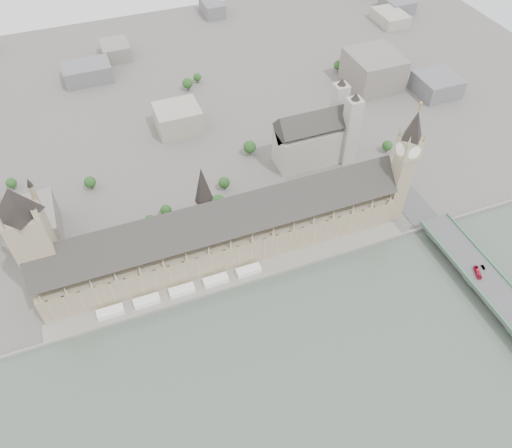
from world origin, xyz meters
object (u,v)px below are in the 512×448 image
object	(u,v)px
westminster_bridge	(493,293)
westminster_abbey	(316,137)
red_bus_north	(478,272)
car_approach	(400,168)
elizabeth_tower	(405,160)
victoria_tower	(33,241)
car_silver	(483,267)
palace_of_westminster	(223,231)

from	to	relation	value
westminster_bridge	westminster_abbey	bearing A→B (deg)	105.64
red_bus_north	car_approach	distance (m)	117.55
elizabeth_tower	westminster_abbey	bearing A→B (deg)	107.29
red_bus_north	victoria_tower	bearing A→B (deg)	-177.25
westminster_bridge	car_silver	world-z (taller)	car_silver
victoria_tower	westminster_bridge	size ratio (longest dim) A/B	0.31
car_silver	car_approach	size ratio (longest dim) A/B	0.78
palace_of_westminster	car_approach	bearing A→B (deg)	8.63
palace_of_westminster	red_bus_north	size ratio (longest dim) A/B	24.22
red_bus_north	car_silver	world-z (taller)	red_bus_north
elizabeth_tower	victoria_tower	size ratio (longest dim) A/B	1.07
elizabeth_tower	westminster_abbey	xyz separation A→B (m)	(-27.08, 87.00, -33.01)
westminster_bridge	westminster_abbey	world-z (taller)	westminster_abbey
victoria_tower	westminster_bridge	xyz separation A→B (m)	(284.00, -113.50, -50.08)
victoria_tower	car_approach	world-z (taller)	victoria_tower
victoria_tower	car_silver	bearing A→B (deg)	-18.27
car_approach	elizabeth_tower	bearing A→B (deg)	-107.49
palace_of_westminster	victoria_tower	world-z (taller)	victoria_tower
car_silver	car_approach	distance (m)	114.33
westminster_abbey	red_bus_north	bearing A→B (deg)	-74.09
victoria_tower	car_approach	size ratio (longest dim) A/B	19.34
red_bus_north	car_silver	distance (m)	7.87
westminster_abbey	car_silver	world-z (taller)	westminster_abbey
westminster_bridge	red_bus_north	xyz separation A→B (m)	(-3.53, 15.70, 6.65)
elizabeth_tower	car_approach	world-z (taller)	elizabeth_tower
victoria_tower	red_bus_north	bearing A→B (deg)	-19.22
palace_of_westminster	car_approach	distance (m)	171.02
palace_of_westminster	car_silver	size ratio (longest dim) A/B	66.07
westminster_bridge	car_approach	size ratio (longest dim) A/B	62.85
elizabeth_tower	car_approach	xyz separation A→B (m)	(30.69, 37.30, -47.09)
westminster_abbey	car_approach	size ratio (longest dim) A/B	13.15
palace_of_westminster	westminster_bridge	distance (m)	195.05
red_bus_north	car_approach	bearing A→B (deg)	106.99
westminster_abbey	red_bus_north	world-z (taller)	westminster_abbey
westminster_abbey	elizabeth_tower	bearing A→B (deg)	-72.71
elizabeth_tower	westminster_bridge	distance (m)	111.81
westminster_abbey	car_silver	size ratio (longest dim) A/B	16.95
palace_of_westminster	westminster_abbey	world-z (taller)	westminster_abbey
red_bus_north	car_approach	size ratio (longest dim) A/B	2.12
westminster_abbey	palace_of_westminster	bearing A→B (deg)	-145.83
elizabeth_tower	red_bus_north	size ratio (longest dim) A/B	9.83
victoria_tower	elizabeth_tower	bearing A→B (deg)	-3.96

